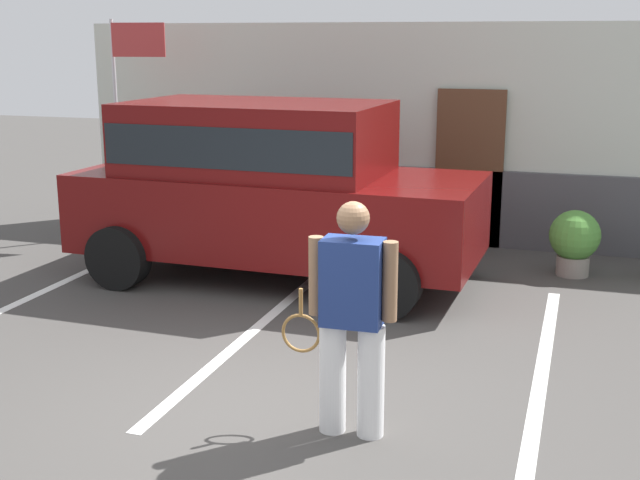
# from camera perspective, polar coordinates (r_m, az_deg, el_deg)

# --- Properties ---
(ground_plane) EXTENTS (40.00, 40.00, 0.00)m
(ground_plane) POSITION_cam_1_polar(r_m,az_deg,el_deg) (6.56, -3.97, -11.30)
(ground_plane) COLOR #423F3D
(parking_stripe_0) EXTENTS (0.12, 4.40, 0.01)m
(parking_stripe_0) POSITION_cam_1_polar(r_m,az_deg,el_deg) (9.43, -20.27, -4.23)
(parking_stripe_0) COLOR silver
(parking_stripe_0) RESTS_ON ground_plane
(parking_stripe_1) EXTENTS (0.12, 4.40, 0.01)m
(parking_stripe_1) POSITION_cam_1_polar(r_m,az_deg,el_deg) (8.09, -4.76, -6.33)
(parking_stripe_1) COLOR silver
(parking_stripe_1) RESTS_ON ground_plane
(parking_stripe_2) EXTENTS (0.12, 4.40, 0.01)m
(parking_stripe_2) POSITION_cam_1_polar(r_m,az_deg,el_deg) (7.54, 14.93, -8.30)
(parking_stripe_2) COLOR silver
(parking_stripe_2) RESTS_ON ground_plane
(house_frontage) EXTENTS (9.81, 0.40, 2.96)m
(house_frontage) POSITION_cam_1_polar(r_m,az_deg,el_deg) (11.64, 6.67, 6.80)
(house_frontage) COLOR silver
(house_frontage) RESTS_ON ground_plane
(parked_suv) EXTENTS (4.65, 2.27, 2.05)m
(parked_suv) POSITION_cam_1_polar(r_m,az_deg,el_deg) (9.64, -3.50, 3.98)
(parked_suv) COLOR #590C0C
(parked_suv) RESTS_ON ground_plane
(tennis_player_man) EXTENTS (0.89, 0.27, 1.69)m
(tennis_player_man) POSITION_cam_1_polar(r_m,az_deg,el_deg) (5.83, 2.16, -5.25)
(tennis_player_man) COLOR white
(tennis_player_man) RESTS_ON ground_plane
(potted_plant_by_porch) EXTENTS (0.60, 0.60, 0.79)m
(potted_plant_by_porch) POSITION_cam_1_polar(r_m,az_deg,el_deg) (10.32, 16.95, 0.03)
(potted_plant_by_porch) COLOR gray
(potted_plant_by_porch) RESTS_ON ground_plane
(flag_pole) EXTENTS (0.80, 0.13, 3.00)m
(flag_pole) POSITION_cam_1_polar(r_m,az_deg,el_deg) (11.96, -13.01, 10.06)
(flag_pole) COLOR silver
(flag_pole) RESTS_ON ground_plane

